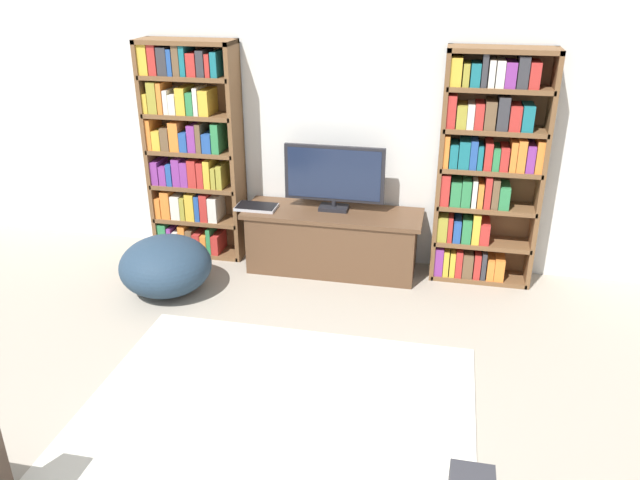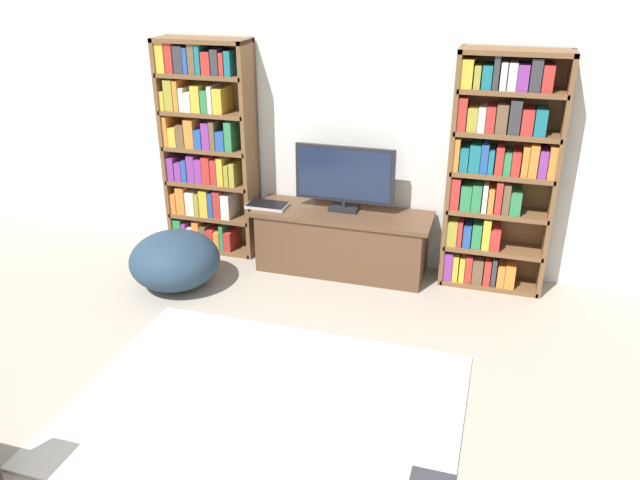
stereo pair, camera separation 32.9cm
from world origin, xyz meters
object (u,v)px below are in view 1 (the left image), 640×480
beanbag_ottoman (166,266)px  laptop (257,207)px  bookshelf_right (486,168)px  television (334,176)px  tv_stand (332,241)px  bookshelf_left (191,151)px

beanbag_ottoman → laptop: bearing=46.2°
bookshelf_right → laptop: (-1.85, -0.18, -0.41)m
television → laptop: (-0.64, -0.11, -0.28)m
laptop → beanbag_ottoman: laptop is taller
tv_stand → bookshelf_right: bearing=5.8°
bookshelf_left → laptop: bookshelf_left is taller
bookshelf_left → television: bookshelf_left is taller
television → laptop: size_ratio=2.44×
bookshelf_left → tv_stand: 1.44m
television → tv_stand: bearing=-90.0°
television → laptop: television is taller
tv_stand → laptop: laptop is taller
tv_stand → television: 0.56m
bookshelf_left → beanbag_ottoman: 1.06m
television → beanbag_ottoman: television is taller
bookshelf_left → beanbag_ottoman: size_ratio=2.58×
tv_stand → laptop: (-0.64, -0.06, 0.28)m
bookshelf_left → tv_stand: (1.27, -0.12, -0.67)m
television → beanbag_ottoman: (-1.22, -0.72, -0.60)m
television → beanbag_ottoman: 1.54m
bookshelf_left → television: (1.27, -0.07, -0.12)m
tv_stand → beanbag_ottoman: tv_stand is taller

